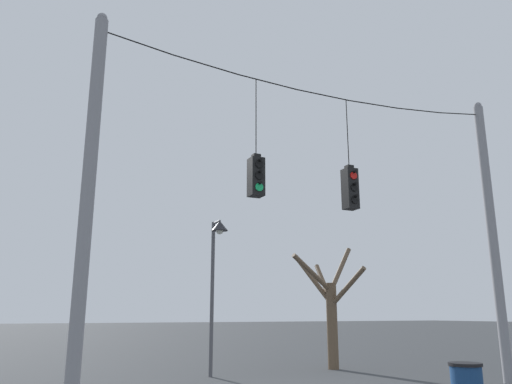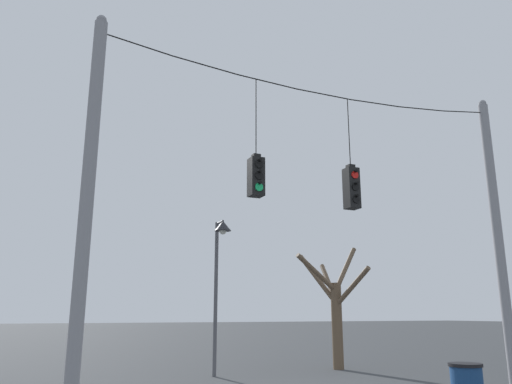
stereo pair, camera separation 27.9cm
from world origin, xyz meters
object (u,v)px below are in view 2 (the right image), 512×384
Objects in this scene: utility_pole_right at (497,233)px; traffic_light_near_right_pole at (351,187)px; street_lamp at (220,254)px; traffic_light_over_intersection at (256,176)px; bare_tree at (335,305)px; utility_pole_left at (87,198)px.

traffic_light_near_right_pole is at bearing 180.00° from utility_pole_right.
utility_pole_right is at bearing -32.73° from street_lamp.
street_lamp is (-7.15, 4.60, -0.46)m from utility_pole_right.
traffic_light_over_intersection is 0.99× the size of traffic_light_near_right_pole.
street_lamp is at bearing 113.75° from traffic_light_near_right_pole.
traffic_light_over_intersection reaches higher than street_lamp.
utility_pole_right is 5.21m from traffic_light_near_right_pole.
traffic_light_over_intersection is at bearing -135.84° from bare_tree.
street_lamp is at bearing 81.08° from traffic_light_over_intersection.
utility_pole_left is at bearing -180.00° from traffic_light_over_intersection.
bare_tree is (-2.49, 5.23, -2.05)m from utility_pole_right.
utility_pole_right is 6.14m from bare_tree.
utility_pole_left is 6.64m from traffic_light_near_right_pole.
traffic_light_over_intersection is 8.06m from bare_tree.
street_lamp is (0.72, 4.60, -1.36)m from traffic_light_over_intersection.
utility_pole_left is at bearing 180.00° from utility_pole_right.
traffic_light_near_right_pole is (-5.13, 0.00, 0.89)m from utility_pole_right.
street_lamp reaches higher than bare_tree.
bare_tree is at bearing 29.54° from utility_pole_left.
utility_pole_right is at bearing -0.00° from traffic_light_over_intersection.
traffic_light_over_intersection is 4.85m from street_lamp.
utility_pole_right is at bearing -0.00° from traffic_light_near_right_pole.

